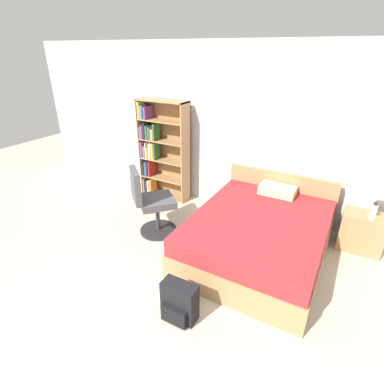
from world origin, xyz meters
The scene contains 9 objects.
ground_plane centered at (0.00, 0.00, 0.00)m, with size 14.00×14.00×0.00m, color #BCB29E.
wall_back centered at (0.00, 3.23, 1.30)m, with size 9.00×0.06×2.60m.
bookshelf centered at (-1.63, 2.97, 0.85)m, with size 0.90×0.30×1.72m.
bed centered at (0.54, 2.12, 0.30)m, with size 1.59×2.02×0.83m.
office_chair centered at (-0.98, 1.83, 0.48)m, with size 0.72×0.72×1.02m.
nightstand centered at (1.69, 2.90, 0.26)m, with size 0.53×0.41×0.52m.
table_lamp centered at (1.77, 2.87, 0.88)m, with size 0.24×0.24×0.46m.
water_bottle centered at (1.75, 2.81, 0.63)m, with size 0.07×0.07×0.23m.
backpack_black centered at (0.19, 0.70, 0.20)m, with size 0.36×0.23×0.42m.
Camera 1 is at (1.38, -1.15, 2.48)m, focal length 28.00 mm.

